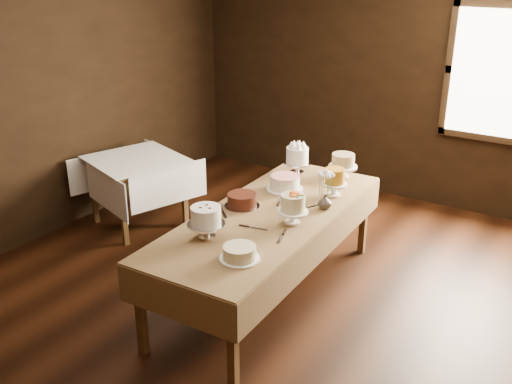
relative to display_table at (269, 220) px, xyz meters
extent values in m
cube|color=black|center=(-0.12, -0.21, -0.72)|extent=(5.00, 6.00, 0.01)
cube|color=black|center=(-0.12, 2.79, 0.68)|extent=(5.00, 0.02, 2.80)
cube|color=black|center=(-2.62, -0.21, 0.68)|extent=(0.02, 6.00, 2.80)
cube|color=#FFEABF|center=(1.18, 2.73, 0.88)|extent=(1.10, 0.05, 1.30)
cube|color=#432D17|center=(-0.36, -1.18, -0.37)|extent=(0.06, 0.06, 0.71)
cube|color=#432D17|center=(-0.44, 1.15, -0.37)|extent=(0.06, 0.06, 0.71)
cube|color=#432D17|center=(0.44, -1.15, -0.37)|extent=(0.06, 0.06, 0.71)
cube|color=#432D17|center=(0.36, 1.18, -0.37)|extent=(0.06, 0.06, 0.71)
cube|color=#432D17|center=(0.00, 0.00, 0.03)|extent=(1.00, 2.48, 0.04)
cube|color=olive|center=(0.00, 0.00, 0.05)|extent=(1.06, 2.54, 0.01)
cube|color=#432D17|center=(-2.40, 0.25, -0.37)|extent=(0.06, 0.06, 0.71)
cube|color=#432D17|center=(-2.17, 0.93, -0.37)|extent=(0.06, 0.06, 0.71)
cube|color=#432D17|center=(-1.72, 0.02, -0.37)|extent=(0.06, 0.06, 0.71)
cube|color=#432D17|center=(-1.49, 0.70, -0.37)|extent=(0.06, 0.06, 0.71)
cube|color=#432D17|center=(-1.95, 0.48, 0.00)|extent=(1.04, 1.04, 0.04)
cube|color=white|center=(-1.95, 0.48, 0.03)|extent=(1.14, 1.14, 0.01)
cylinder|color=silver|center=(-0.27, 0.96, 0.12)|extent=(0.26, 0.26, 0.12)
cylinder|color=white|center=(-0.27, 0.96, 0.25)|extent=(0.25, 0.25, 0.15)
cylinder|color=white|center=(0.14, 1.11, 0.12)|extent=(0.27, 0.27, 0.12)
cylinder|color=tan|center=(0.14, 1.11, 0.24)|extent=(0.28, 0.28, 0.12)
cylinder|color=white|center=(-0.16, 0.53, 0.06)|extent=(0.33, 0.33, 0.01)
cylinder|color=white|center=(-0.16, 0.53, 0.12)|extent=(0.37, 0.37, 0.11)
cylinder|color=white|center=(0.28, 0.64, 0.12)|extent=(0.23, 0.23, 0.13)
cylinder|color=#C37D1B|center=(0.28, 0.64, 0.25)|extent=(0.22, 0.22, 0.13)
cylinder|color=silver|center=(-0.26, 0.00, 0.06)|extent=(0.30, 0.30, 0.01)
cylinder|color=#3D160C|center=(-0.26, 0.00, 0.12)|extent=(0.34, 0.34, 0.11)
cylinder|color=white|center=(0.25, -0.05, 0.12)|extent=(0.25, 0.25, 0.12)
cylinder|color=beige|center=(0.25, -0.05, 0.25)|extent=(0.23, 0.23, 0.13)
cylinder|color=silver|center=(-0.17, -0.63, 0.12)|extent=(0.29, 0.29, 0.13)
cylinder|color=white|center=(-0.17, -0.63, 0.25)|extent=(0.25, 0.25, 0.13)
cylinder|color=white|center=(0.23, -0.77, 0.06)|extent=(0.29, 0.29, 0.01)
cylinder|color=beige|center=(0.23, -0.77, 0.11)|extent=(0.26, 0.26, 0.09)
cube|color=silver|center=(0.08, -0.29, 0.06)|extent=(0.24, 0.07, 0.01)
cube|color=silver|center=(0.32, -0.35, 0.06)|extent=(0.09, 0.24, 0.01)
cube|color=silver|center=(-0.08, 0.32, 0.06)|extent=(0.11, 0.23, 0.01)
cube|color=silver|center=(0.25, 0.34, 0.06)|extent=(0.13, 0.23, 0.01)
cube|color=silver|center=(-0.29, -0.22, 0.06)|extent=(0.19, 0.18, 0.01)
imported|color=#2D2823|center=(0.34, 0.34, 0.12)|extent=(0.16, 0.16, 0.12)
camera|label=1|loc=(2.29, -3.74, 2.05)|focal=41.08mm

